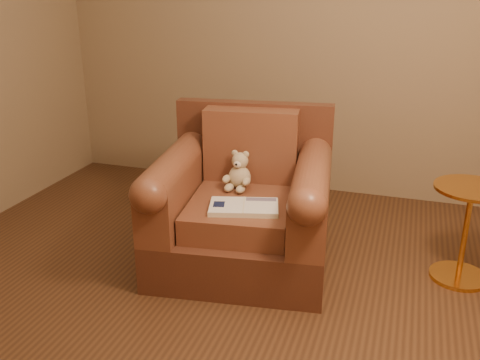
% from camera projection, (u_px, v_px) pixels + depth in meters
% --- Properties ---
extents(floor, '(4.00, 4.00, 0.00)m').
position_uv_depth(floor, '(210.00, 313.00, 2.86)').
color(floor, '#4E2F1A').
rests_on(floor, ground).
extents(armchair, '(1.15, 1.11, 0.93)m').
position_uv_depth(armchair, '(244.00, 206.00, 3.31)').
color(armchair, '#552C1C').
rests_on(armchair, floor).
extents(teddy_bear, '(0.18, 0.20, 0.25)m').
position_uv_depth(teddy_bear, '(239.00, 174.00, 3.33)').
color(teddy_bear, '#C3AD88').
rests_on(teddy_bear, armchair).
extents(guidebook, '(0.44, 0.33, 0.03)m').
position_uv_depth(guidebook, '(244.00, 207.00, 3.04)').
color(guidebook, beige).
rests_on(guidebook, armchair).
extents(side_table, '(0.42, 0.42, 0.59)m').
position_uv_depth(side_table, '(466.00, 230.00, 3.09)').
color(side_table, gold).
rests_on(side_table, floor).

